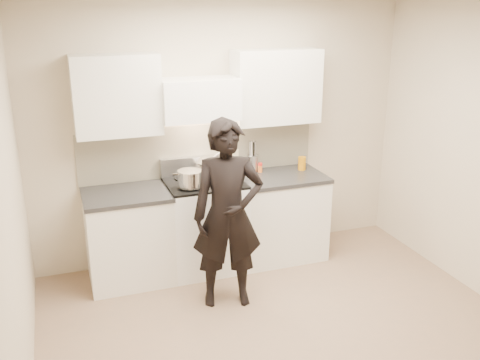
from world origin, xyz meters
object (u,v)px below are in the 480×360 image
Objects in this scene: utensil_crock at (253,162)px; wok at (213,165)px; stove at (205,224)px; counter_right at (279,215)px; person at (228,215)px.

wok is at bearing -169.34° from utensil_crock.
stove is 0.83m from counter_right.
wok is at bearing 93.97° from person.
wok reaches higher than counter_right.
stove is at bearing -180.00° from counter_right.
wok is 0.27× the size of person.
wok is (0.14, 0.14, 0.59)m from stove.
person is at bearing -138.41° from counter_right.
stove reaches higher than counter_right.
wok is 0.48m from utensil_crock.
wok is 0.91m from person.
stove is at bearing 103.00° from person.
utensil_crock is at bearing 133.84° from counter_right.
stove is 0.85m from utensil_crock.
utensil_crock reaches higher than stove.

